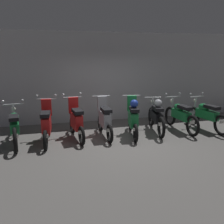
{
  "coord_description": "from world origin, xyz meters",
  "views": [
    {
      "loc": [
        -1.95,
        -6.16,
        2.42
      ],
      "look_at": [
        -0.21,
        0.64,
        0.75
      ],
      "focal_mm": 38.99,
      "sensor_mm": 36.0,
      "label": 1
    }
  ],
  "objects_px": {
    "motorbike_slot_2": "(76,121)",
    "motorbike_slot_4": "(133,117)",
    "motorbike_slot_5": "(156,116)",
    "motorbike_slot_3": "(105,119)",
    "motorbike_slot_1": "(47,124)",
    "motorbike_slot_6": "(180,115)",
    "motorbike_slot_7": "(206,115)",
    "motorbike_slot_0": "(15,126)"
  },
  "relations": [
    {
      "from": "motorbike_slot_2",
      "to": "motorbike_slot_1",
      "type": "bearing_deg",
      "value": -172.45
    },
    {
      "from": "motorbike_slot_7",
      "to": "motorbike_slot_2",
      "type": "bearing_deg",
      "value": 177.39
    },
    {
      "from": "motorbike_slot_0",
      "to": "motorbike_slot_7",
      "type": "xyz_separation_m",
      "value": [
        5.89,
        -0.15,
        0.0
      ]
    },
    {
      "from": "motorbike_slot_5",
      "to": "motorbike_slot_6",
      "type": "height_order",
      "value": "motorbike_slot_6"
    },
    {
      "from": "motorbike_slot_1",
      "to": "motorbike_slot_6",
      "type": "xyz_separation_m",
      "value": [
        4.2,
        0.09,
        -0.04
      ]
    },
    {
      "from": "motorbike_slot_5",
      "to": "motorbike_slot_7",
      "type": "relative_size",
      "value": 0.99
    },
    {
      "from": "motorbike_slot_6",
      "to": "motorbike_slot_1",
      "type": "bearing_deg",
      "value": -178.83
    },
    {
      "from": "motorbike_slot_4",
      "to": "motorbike_slot_2",
      "type": "bearing_deg",
      "value": 174.45
    },
    {
      "from": "motorbike_slot_2",
      "to": "motorbike_slot_3",
      "type": "height_order",
      "value": "motorbike_slot_2"
    },
    {
      "from": "motorbike_slot_3",
      "to": "motorbike_slot_7",
      "type": "xyz_separation_m",
      "value": [
        3.36,
        -0.18,
        -0.03
      ]
    },
    {
      "from": "motorbike_slot_2",
      "to": "motorbike_slot_3",
      "type": "bearing_deg",
      "value": -0.93
    },
    {
      "from": "motorbike_slot_4",
      "to": "motorbike_slot_7",
      "type": "bearing_deg",
      "value": -0.62
    },
    {
      "from": "motorbike_slot_1",
      "to": "motorbike_slot_7",
      "type": "height_order",
      "value": "motorbike_slot_1"
    },
    {
      "from": "motorbike_slot_5",
      "to": "motorbike_slot_0",
      "type": "bearing_deg",
      "value": -179.28
    },
    {
      "from": "motorbike_slot_1",
      "to": "motorbike_slot_7",
      "type": "distance_m",
      "value": 5.04
    },
    {
      "from": "motorbike_slot_0",
      "to": "motorbike_slot_3",
      "type": "bearing_deg",
      "value": 0.54
    },
    {
      "from": "motorbike_slot_1",
      "to": "motorbike_slot_2",
      "type": "distance_m",
      "value": 0.84
    },
    {
      "from": "motorbike_slot_0",
      "to": "motorbike_slot_2",
      "type": "xyz_separation_m",
      "value": [
        1.68,
        0.04,
        0.04
      ]
    },
    {
      "from": "motorbike_slot_5",
      "to": "motorbike_slot_2",
      "type": "bearing_deg",
      "value": -179.64
    },
    {
      "from": "motorbike_slot_3",
      "to": "motorbike_slot_5",
      "type": "height_order",
      "value": "motorbike_slot_3"
    },
    {
      "from": "motorbike_slot_6",
      "to": "motorbike_slot_7",
      "type": "distance_m",
      "value": 0.86
    },
    {
      "from": "motorbike_slot_1",
      "to": "motorbike_slot_4",
      "type": "height_order",
      "value": "motorbike_slot_1"
    },
    {
      "from": "motorbike_slot_0",
      "to": "motorbike_slot_4",
      "type": "xyz_separation_m",
      "value": [
        3.37,
        -0.13,
        0.07
      ]
    },
    {
      "from": "motorbike_slot_5",
      "to": "motorbike_slot_7",
      "type": "height_order",
      "value": "motorbike_slot_7"
    },
    {
      "from": "motorbike_slot_1",
      "to": "motorbike_slot_5",
      "type": "relative_size",
      "value": 0.87
    },
    {
      "from": "motorbike_slot_0",
      "to": "motorbike_slot_7",
      "type": "relative_size",
      "value": 1.0
    },
    {
      "from": "motorbike_slot_0",
      "to": "motorbike_slot_5",
      "type": "xyz_separation_m",
      "value": [
        4.21,
        0.05,
        0.03
      ]
    },
    {
      "from": "motorbike_slot_0",
      "to": "motorbike_slot_2",
      "type": "bearing_deg",
      "value": 1.27
    },
    {
      "from": "motorbike_slot_4",
      "to": "motorbike_slot_5",
      "type": "distance_m",
      "value": 0.86
    },
    {
      "from": "motorbike_slot_6",
      "to": "motorbike_slot_7",
      "type": "height_order",
      "value": "same"
    },
    {
      "from": "motorbike_slot_2",
      "to": "motorbike_slot_4",
      "type": "distance_m",
      "value": 1.7
    },
    {
      "from": "motorbike_slot_6",
      "to": "motorbike_slot_7",
      "type": "xyz_separation_m",
      "value": [
        0.84,
        -0.17,
        0.0
      ]
    },
    {
      "from": "motorbike_slot_4",
      "to": "motorbike_slot_0",
      "type": "bearing_deg",
      "value": 177.84
    },
    {
      "from": "motorbike_slot_3",
      "to": "motorbike_slot_1",
      "type": "bearing_deg",
      "value": -176.7
    },
    {
      "from": "motorbike_slot_3",
      "to": "motorbike_slot_5",
      "type": "bearing_deg",
      "value": 1.0
    },
    {
      "from": "motorbike_slot_1",
      "to": "motorbike_slot_4",
      "type": "relative_size",
      "value": 1.01
    },
    {
      "from": "motorbike_slot_0",
      "to": "motorbike_slot_3",
      "type": "relative_size",
      "value": 1.16
    },
    {
      "from": "motorbike_slot_3",
      "to": "motorbike_slot_6",
      "type": "distance_m",
      "value": 2.52
    },
    {
      "from": "motorbike_slot_5",
      "to": "motorbike_slot_3",
      "type": "bearing_deg",
      "value": -179.0
    },
    {
      "from": "motorbike_slot_7",
      "to": "motorbike_slot_6",
      "type": "bearing_deg",
      "value": 168.75
    },
    {
      "from": "motorbike_slot_0",
      "to": "motorbike_slot_1",
      "type": "distance_m",
      "value": 0.85
    },
    {
      "from": "motorbike_slot_2",
      "to": "motorbike_slot_3",
      "type": "relative_size",
      "value": 1.0
    }
  ]
}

